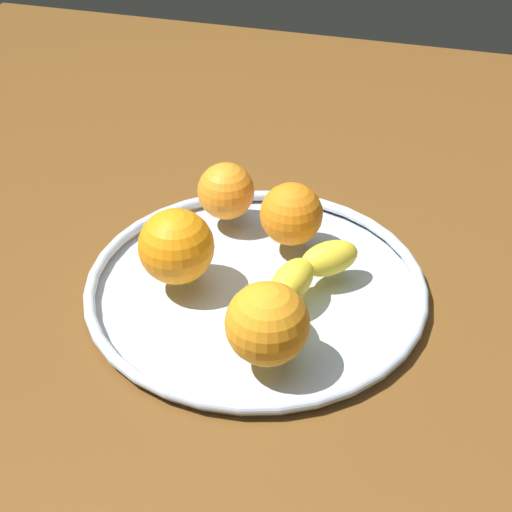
% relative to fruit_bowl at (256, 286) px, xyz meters
% --- Properties ---
extents(ground_plane, '(1.48, 1.48, 0.04)m').
position_rel_fruit_bowl_xyz_m(ground_plane, '(0.00, 0.00, -0.03)').
color(ground_plane, brown).
extents(fruit_bowl, '(0.36, 0.36, 0.02)m').
position_rel_fruit_bowl_xyz_m(fruit_bowl, '(0.00, 0.00, 0.00)').
color(fruit_bowl, silver).
rests_on(fruit_bowl, ground_plane).
extents(banana, '(0.18, 0.09, 0.04)m').
position_rel_fruit_bowl_xyz_m(banana, '(0.02, 0.05, 0.03)').
color(banana, yellow).
rests_on(banana, fruit_bowl).
extents(orange_front_left, '(0.07, 0.07, 0.07)m').
position_rel_fruit_bowl_xyz_m(orange_front_left, '(-0.08, 0.02, 0.04)').
color(orange_front_left, orange).
rests_on(orange_front_left, fruit_bowl).
extents(orange_back_right, '(0.08, 0.08, 0.08)m').
position_rel_fruit_bowl_xyz_m(orange_back_right, '(0.02, -0.08, 0.05)').
color(orange_back_right, orange).
rests_on(orange_back_right, fruit_bowl).
extents(orange_front_right, '(0.07, 0.07, 0.07)m').
position_rel_fruit_bowl_xyz_m(orange_front_right, '(-0.11, -0.07, 0.04)').
color(orange_front_right, orange).
rests_on(orange_front_right, fruit_bowl).
extents(orange_center, '(0.08, 0.08, 0.08)m').
position_rel_fruit_bowl_xyz_m(orange_center, '(0.11, 0.04, 0.05)').
color(orange_center, orange).
rests_on(orange_center, fruit_bowl).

